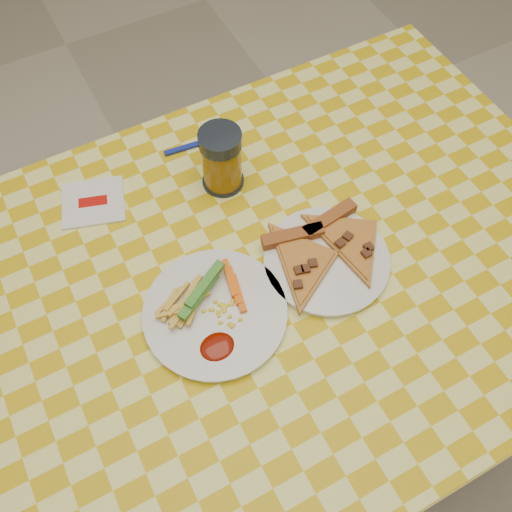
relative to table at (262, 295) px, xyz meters
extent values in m
plane|color=beige|center=(0.00, 0.00, -0.68)|extent=(8.00, 8.00, 0.00)
cylinder|color=white|center=(0.54, 0.34, -0.33)|extent=(0.06, 0.06, 0.71)
cube|color=#513A1B|center=(0.00, 0.00, 0.05)|extent=(1.20, 0.80, 0.04)
cylinder|color=white|center=(-0.11, -0.03, 0.08)|extent=(0.27, 0.27, 0.01)
cylinder|color=white|center=(0.11, -0.03, 0.08)|extent=(0.22, 0.22, 0.01)
cube|color=#125A0E|center=(-0.11, 0.01, 0.11)|extent=(0.10, 0.08, 0.02)
cube|color=#FB630B|center=(-0.06, 0.00, 0.09)|extent=(0.06, 0.08, 0.02)
ellipsoid|color=#710F02|center=(-0.13, -0.09, 0.09)|extent=(0.06, 0.05, 0.01)
cube|color=#A05124|center=(0.08, 0.03, 0.10)|extent=(0.12, 0.05, 0.02)
cube|color=#A05124|center=(0.16, 0.03, 0.10)|extent=(0.12, 0.04, 0.02)
cylinder|color=black|center=(0.03, 0.22, 0.08)|extent=(0.08, 0.08, 0.01)
cylinder|color=#82530E|center=(0.03, 0.22, 0.13)|extent=(0.07, 0.07, 0.11)
cylinder|color=black|center=(0.03, 0.22, 0.19)|extent=(0.08, 0.08, 0.03)
cube|color=white|center=(-0.21, 0.29, 0.08)|extent=(0.14, 0.14, 0.01)
cube|color=#BC0F0A|center=(-0.21, 0.29, 0.08)|extent=(0.06, 0.04, 0.00)
cube|color=navy|center=(0.00, 0.33, 0.08)|extent=(0.09, 0.02, 0.01)
cube|color=white|center=(0.07, 0.33, 0.08)|extent=(0.04, 0.02, 0.00)
camera|label=1|loc=(-0.24, -0.43, 0.95)|focal=40.00mm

